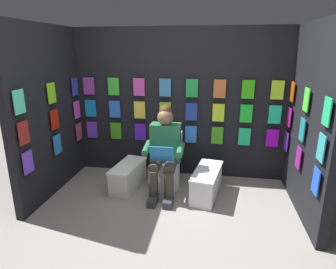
% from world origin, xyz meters
% --- Properties ---
extents(ground_plane, '(30.00, 30.00, 0.00)m').
position_xyz_m(ground_plane, '(0.00, 0.00, 0.00)').
color(ground_plane, gray).
extents(display_wall_back, '(3.24, 0.14, 2.20)m').
position_xyz_m(display_wall_back, '(-0.00, -1.66, 1.10)').
color(display_wall_back, black).
rests_on(display_wall_back, ground).
extents(display_wall_left, '(0.14, 1.61, 2.20)m').
position_xyz_m(display_wall_left, '(-1.62, -0.80, 1.10)').
color(display_wall_left, black).
rests_on(display_wall_left, ground).
extents(display_wall_right, '(0.14, 1.61, 2.20)m').
position_xyz_m(display_wall_right, '(1.62, -0.80, 1.10)').
color(display_wall_right, black).
rests_on(display_wall_right, ground).
extents(toilet, '(0.41, 0.56, 0.77)m').
position_xyz_m(toilet, '(0.10, -1.17, 0.33)').
color(toilet, white).
rests_on(toilet, ground).
extents(person_reading, '(0.53, 0.68, 1.19)m').
position_xyz_m(person_reading, '(0.10, -0.94, 0.60)').
color(person_reading, '#286B42').
rests_on(person_reading, ground).
extents(comic_longbox_near, '(0.39, 0.74, 0.35)m').
position_xyz_m(comic_longbox_near, '(0.63, -1.01, 0.18)').
color(comic_longbox_near, white).
rests_on(comic_longbox_near, ground).
extents(comic_longbox_far, '(0.43, 0.83, 0.37)m').
position_xyz_m(comic_longbox_far, '(-0.47, -0.94, 0.19)').
color(comic_longbox_far, silver).
rests_on(comic_longbox_far, ground).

